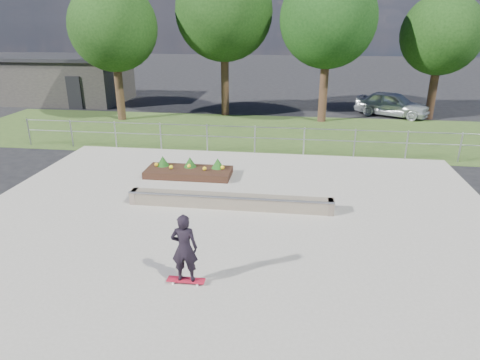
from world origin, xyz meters
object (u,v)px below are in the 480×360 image
object	(u,v)px
grind_ledge	(230,201)
skateboarder	(184,248)
parked_car	(392,104)
planter_bed	(189,170)

from	to	relation	value
grind_ledge	skateboarder	size ratio (longest dim) A/B	3.79
skateboarder	parked_car	xyz separation A→B (m)	(7.53, 17.99, -0.18)
parked_car	skateboarder	bearing A→B (deg)	-174.96
grind_ledge	planter_bed	bearing A→B (deg)	126.21
grind_ledge	parked_car	distance (m)	15.83
planter_bed	grind_ledge	bearing A→B (deg)	-53.79
planter_bed	skateboarder	world-z (taller)	skateboarder
parked_car	grind_ledge	bearing A→B (deg)	-179.39
skateboarder	planter_bed	bearing A→B (deg)	103.57
planter_bed	parked_car	xyz separation A→B (m)	(9.09, 11.53, 0.46)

